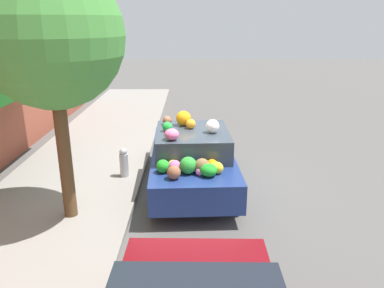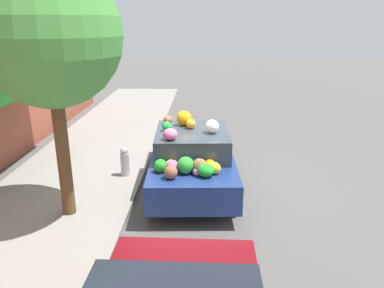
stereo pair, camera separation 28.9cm
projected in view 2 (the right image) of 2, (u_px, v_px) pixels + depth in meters
The scene contains 5 objects.
ground_plane at pixel (189, 186), 8.63m from camera, with size 60.00×60.00×0.00m, color #565451.
sidewalk_curb at pixel (73, 182), 8.69m from camera, with size 24.00×3.20×0.13m.
street_tree at pixel (50, 37), 6.15m from camera, with size 2.41×2.41×4.46m.
fire_hydrant at pixel (125, 162), 8.78m from camera, with size 0.20×0.20×0.70m.
art_car at pixel (192, 157), 8.34m from camera, with size 4.01×1.93×1.71m.
Camera 2 is at (-7.88, -0.34, 3.63)m, focal length 35.00 mm.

